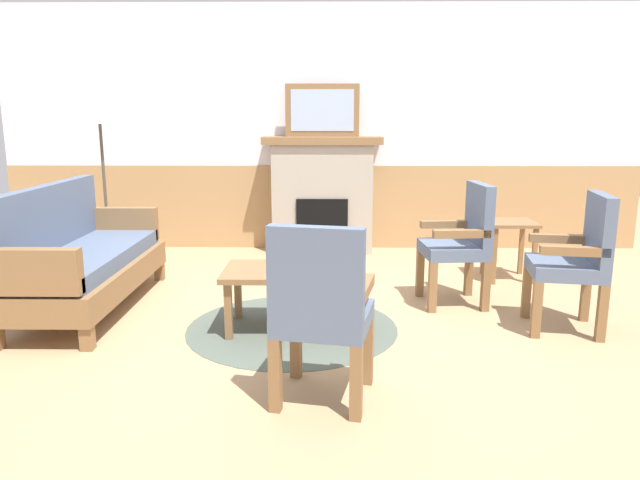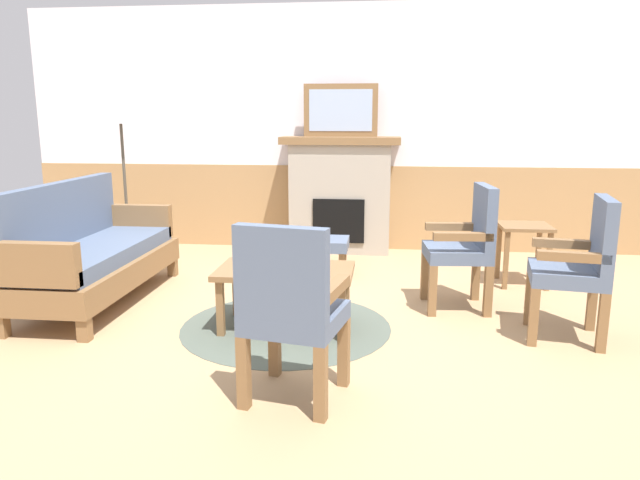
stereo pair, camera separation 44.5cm
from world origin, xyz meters
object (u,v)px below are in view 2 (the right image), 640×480
Objects in this scene: fireplace at (340,194)px; framed_picture at (341,110)px; armchair_near_fireplace at (580,262)px; armchair_front_left at (290,306)px; side_table at (524,237)px; couch at (92,254)px; coffee_table at (285,276)px; footstool at (327,246)px; book_on_table at (306,267)px; floor_lamp_by_couch at (121,121)px; armchair_by_window_left at (466,242)px.

fireplace is 1.62× the size of framed_picture.
armchair_near_fireplace is 1.00× the size of armchair_front_left.
couch is at bearing -165.76° from side_table.
side_table reaches higher than coffee_table.
couch reaches higher than footstool.
book_on_table is at bearing 179.93° from armchair_near_fireplace.
book_on_table is 0.41× the size of side_table.
couch and armchair_front_left have the same top height.
coffee_table is 2.01m from armchair_near_fireplace.
book_on_table is (0.15, 0.00, 0.07)m from coffee_table.
fireplace reaches higher than book_on_table.
framed_picture is 2.27m from floor_lamp_by_couch.
couch is at bearing -132.20° from fireplace.
framed_picture is 2.42m from armchair_by_window_left.
armchair_by_window_left is at bearing -129.41° from side_table.
coffee_table is (1.66, -0.42, -0.01)m from couch.
framed_picture is 3.51× the size of book_on_table.
coffee_table is at bearing -145.45° from side_table.
couch is at bearing 173.46° from armchair_near_fireplace.
fireplace is 5.70× the size of book_on_table.
armchair_by_window_left is 3.56m from floor_lamp_by_couch.
couch and armchair_by_window_left have the same top height.
coffee_table is at bearing -178.78° from book_on_table.
book_on_table is 1.33m from armchair_by_window_left.
armchair_front_left is (-1.11, -1.72, 0.00)m from armchair_by_window_left.
couch is 2.44m from armchair_front_left.
book_on_table is at bearing 93.53° from armchair_front_left.
armchair_near_fireplace reaches higher than footstool.
framed_picture reaches higher than couch.
framed_picture is 0.82× the size of armchair_front_left.
armchair_near_fireplace and armchair_front_left have the same top height.
framed_picture reaches higher than side_table.
footstool is 0.41× the size of armchair_near_fireplace.
floor_lamp_by_couch reaches higher than armchair_front_left.
armchair_front_left is at bearing -124.99° from side_table.
fireplace is 2.48m from book_on_table.
armchair_near_fireplace is at bearing -41.77° from armchair_by_window_left.
coffee_table is 1.45m from footstool.
fireplace is 2.09m from side_table.
floor_lamp_by_couch reaches higher than fireplace.
armchair_by_window_left reaches higher than book_on_table.
couch is at bearing -78.16° from floor_lamp_by_couch.
floor_lamp_by_couch reaches higher than book_on_table.
coffee_table reaches higher than footstool.
armchair_by_window_left reaches higher than footstool.
side_table is (1.79, 1.33, -0.02)m from book_on_table.
framed_picture is 1.64m from footstool.
armchair_near_fireplace is at bearing -53.84° from fireplace.
coffee_table is 0.98× the size of armchair_front_left.
coffee_table is 1.47m from armchair_by_window_left.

